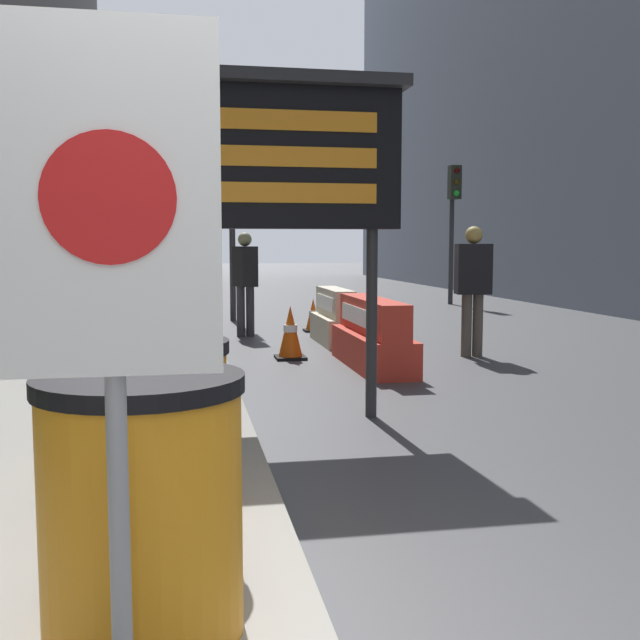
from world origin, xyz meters
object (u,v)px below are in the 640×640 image
at_px(barrel_drum_foreground, 143,505).
at_px(pedestrian_worker, 245,275).
at_px(pedestrian_passerby, 473,280).
at_px(barrel_drum_middle, 153,438).
at_px(warning_sign, 111,250).
at_px(barrel_drum_back, 139,399).
at_px(traffic_cone_near, 313,316).
at_px(message_board, 270,157).
at_px(jersey_barrier_cream, 335,319).
at_px(jersey_barrier_red_striped, 373,337).
at_px(traffic_light_near_curb, 232,185).
at_px(traffic_cone_mid, 290,333).
at_px(traffic_light_far_side, 453,204).

relative_size(barrel_drum_foreground, pedestrian_worker, 0.54).
bearing_deg(pedestrian_passerby, barrel_drum_middle, 64.45).
bearing_deg(warning_sign, barrel_drum_back, 91.81).
relative_size(barrel_drum_back, pedestrian_worker, 0.54).
bearing_deg(traffic_cone_near, message_board, -103.07).
xyz_separation_m(jersey_barrier_cream, traffic_cone_near, (-0.06, 1.62, -0.09)).
height_order(jersey_barrier_red_striped, traffic_light_near_curb, traffic_light_near_curb).
distance_m(jersey_barrier_cream, traffic_light_near_curb, 4.57).
xyz_separation_m(warning_sign, pedestrian_worker, (1.24, 10.38, -0.49)).
distance_m(barrel_drum_back, warning_sign, 2.55).
xyz_separation_m(barrel_drum_foreground, jersey_barrier_cream, (2.50, 8.75, -0.25)).
distance_m(traffic_cone_near, traffic_cone_mid, 3.22).
height_order(barrel_drum_middle, traffic_light_far_side, traffic_light_far_side).
bearing_deg(traffic_cone_mid, barrel_drum_back, -107.42).
distance_m(barrel_drum_middle, jersey_barrier_red_striped, 6.03).
height_order(message_board, traffic_cone_mid, message_board).
relative_size(barrel_drum_back, pedestrian_passerby, 0.52).
relative_size(jersey_barrier_red_striped, traffic_light_near_curb, 0.59).
xyz_separation_m(jersey_barrier_red_striped, traffic_cone_mid, (-0.92, 0.85, -0.03)).
height_order(warning_sign, pedestrian_passerby, warning_sign).
bearing_deg(traffic_cone_mid, warning_sign, -101.75).
bearing_deg(barrel_drum_foreground, traffic_light_near_curb, 84.60).
xyz_separation_m(jersey_barrier_red_striped, jersey_barrier_cream, (0.00, 2.33, -0.00)).
distance_m(warning_sign, jersey_barrier_red_striped, 7.47).
bearing_deg(jersey_barrier_red_striped, traffic_cone_near, 90.87).
height_order(warning_sign, traffic_cone_mid, warning_sign).
bearing_deg(barrel_drum_foreground, traffic_light_far_side, 65.89).
bearing_deg(barrel_drum_foreground, message_board, 76.46).
relative_size(jersey_barrier_red_striped, traffic_cone_mid, 3.04).
height_order(traffic_cone_near, traffic_cone_mid, traffic_cone_mid).
distance_m(barrel_drum_foreground, warning_sign, 1.03).
distance_m(barrel_drum_back, jersey_barrier_cream, 7.36).
relative_size(barrel_drum_middle, traffic_light_far_side, 0.26).
bearing_deg(barrel_drum_foreground, traffic_cone_near, 76.76).
height_order(jersey_barrier_red_striped, pedestrian_passerby, pedestrian_passerby).
distance_m(message_board, traffic_cone_mid, 4.06).
bearing_deg(message_board, pedestrian_passerby, 45.96).
distance_m(traffic_cone_near, pedestrian_worker, 1.53).
relative_size(barrel_drum_foreground, jersey_barrier_cream, 0.58).
bearing_deg(barrel_drum_middle, message_board, 72.31).
bearing_deg(traffic_light_near_curb, pedestrian_passerby, -61.84).
relative_size(traffic_light_near_curb, traffic_light_far_side, 1.06).
xyz_separation_m(traffic_light_near_curb, pedestrian_passerby, (2.90, -5.41, -1.66)).
xyz_separation_m(traffic_cone_near, pedestrian_worker, (-1.24, -0.50, 0.74)).
xyz_separation_m(barrel_drum_foreground, warning_sign, (-0.04, -0.52, 0.90)).
height_order(barrel_drum_back, warning_sign, warning_sign).
relative_size(barrel_drum_back, traffic_cone_mid, 1.29).
bearing_deg(warning_sign, barrel_drum_middle, 88.35).
xyz_separation_m(traffic_cone_mid, pedestrian_passerby, (2.49, -0.24, 0.70)).
bearing_deg(traffic_light_near_curb, jersey_barrier_cream, -70.29).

